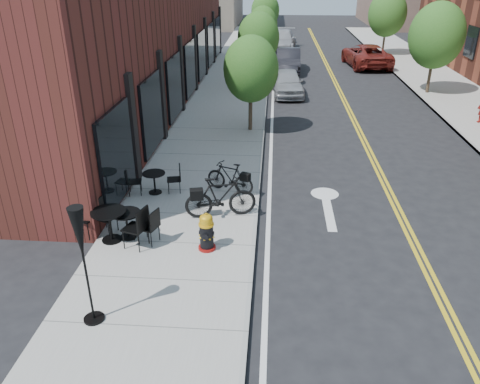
{
  "coord_description": "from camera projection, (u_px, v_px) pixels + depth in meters",
  "views": [
    {
      "loc": [
        0.33,
        -9.76,
        6.35
      ],
      "look_at": [
        -0.46,
        1.17,
        1.0
      ],
      "focal_mm": 35.0,
      "sensor_mm": 36.0,
      "label": 1
    }
  ],
  "objects": [
    {
      "name": "parked_car_c",
      "position": [
        281.0,
        41.0,
        37.76
      ],
      "size": [
        2.76,
        5.72,
        1.6
      ],
      "primitive_type": "imported",
      "rotation": [
        0.0,
        0.0,
        -0.09
      ],
      "color": "#A4A5A9",
      "rests_on": "ground"
    },
    {
      "name": "tree_far_b",
      "position": [
        437.0,
        36.0,
        24.0
      ],
      "size": [
        2.8,
        2.8,
        4.62
      ],
      "color": "#382B1E",
      "rests_on": "sidewalk_far"
    },
    {
      "name": "bistro_set_c",
      "position": [
        154.0,
        180.0,
        13.98
      ],
      "size": [
        1.61,
        0.81,
        0.85
      ],
      "rotation": [
        0.0,
        0.0,
        0.21
      ],
      "color": "black",
      "rests_on": "sidewalk_near"
    },
    {
      "name": "ground",
      "position": [
        255.0,
        250.0,
        11.55
      ],
      "size": [
        120.0,
        120.0,
        0.0
      ],
      "primitive_type": "plane",
      "color": "black",
      "rests_on": "ground"
    },
    {
      "name": "parked_car_far",
      "position": [
        366.0,
        55.0,
        31.96
      ],
      "size": [
        3.04,
        5.65,
        1.51
      ],
      "primitive_type": "imported",
      "rotation": [
        0.0,
        0.0,
        3.24
      ],
      "color": "maroon",
      "rests_on": "ground"
    },
    {
      "name": "fire_hydrant",
      "position": [
        207.0,
        232.0,
        11.18
      ],
      "size": [
        0.49,
        0.49,
        0.98
      ],
      "rotation": [
        0.0,
        0.0,
        -0.17
      ],
      "color": "maroon",
      "rests_on": "sidewalk_near"
    },
    {
      "name": "tree_far_c",
      "position": [
        387.0,
        14.0,
        34.76
      ],
      "size": [
        2.8,
        2.8,
        4.62
      ],
      "color": "#382B1E",
      "rests_on": "sidewalk_far"
    },
    {
      "name": "tree_near_d",
      "position": [
        265.0,
        11.0,
        39.95
      ],
      "size": [
        2.4,
        2.4,
        4.11
      ],
      "color": "#382B1E",
      "rests_on": "sidewalk_near"
    },
    {
      "name": "bicycle_left",
      "position": [
        230.0,
        177.0,
        14.06
      ],
      "size": [
        1.6,
        1.03,
        0.94
      ],
      "primitive_type": "imported",
      "rotation": [
        0.0,
        0.0,
        -1.98
      ],
      "color": "black",
      "rests_on": "sidewalk_near"
    },
    {
      "name": "tree_near_a",
      "position": [
        251.0,
        69.0,
        18.52
      ],
      "size": [
        2.2,
        2.2,
        3.81
      ],
      "color": "#382B1E",
      "rests_on": "sidewalk_near"
    },
    {
      "name": "tree_near_b",
      "position": [
        258.0,
        38.0,
        25.64
      ],
      "size": [
        2.3,
        2.3,
        3.98
      ],
      "color": "#382B1E",
      "rests_on": "sidewalk_near"
    },
    {
      "name": "parked_car_a",
      "position": [
        287.0,
        82.0,
        24.98
      ],
      "size": [
        1.85,
        4.0,
        1.33
      ],
      "primitive_type": "imported",
      "rotation": [
        0.0,
        0.0,
        0.07
      ],
      "color": "#96999E",
      "rests_on": "ground"
    },
    {
      "name": "parked_car_b",
      "position": [
        288.0,
        60.0,
        30.48
      ],
      "size": [
        1.59,
        4.4,
        1.44
      ],
      "primitive_type": "imported",
      "rotation": [
        0.0,
        0.0,
        -0.02
      ],
      "color": "black",
      "rests_on": "ground"
    },
    {
      "name": "tree_near_c",
      "position": [
        263.0,
        25.0,
        32.9
      ],
      "size": [
        2.1,
        2.1,
        3.67
      ],
      "color": "#382B1E",
      "rests_on": "sidewalk_near"
    },
    {
      "name": "bistro_set_b",
      "position": [
        110.0,
        221.0,
        11.49
      ],
      "size": [
        2.03,
        1.08,
        1.07
      ],
      "rotation": [
        0.0,
        0.0,
        -0.31
      ],
      "color": "black",
      "rests_on": "sidewalk_near"
    },
    {
      "name": "bistro_set_a",
      "position": [
        127.0,
        221.0,
        11.66
      ],
      "size": [
        1.74,
        0.94,
        0.92
      ],
      "rotation": [
        0.0,
        0.0,
        -0.32
      ],
      "color": "black",
      "rests_on": "sidewalk_near"
    },
    {
      "name": "sidewalk_near",
      "position": [
        220.0,
        123.0,
        20.62
      ],
      "size": [
        4.0,
        70.0,
        0.12
      ],
      "primitive_type": "cube",
      "color": "#9E9B93",
      "rests_on": "ground"
    },
    {
      "name": "bicycle_right",
      "position": [
        221.0,
        197.0,
        12.59
      ],
      "size": [
        2.01,
        0.98,
        1.16
      ],
      "primitive_type": "imported",
      "rotation": [
        0.0,
        0.0,
        1.8
      ],
      "color": "black",
      "rests_on": "sidewalk_near"
    },
    {
      "name": "patio_umbrella",
      "position": [
        81.0,
        242.0,
        8.33
      ],
      "size": [
        0.4,
        0.4,
        2.47
      ],
      "color": "black",
      "rests_on": "sidewalk_near"
    },
    {
      "name": "building_near",
      "position": [
        137.0,
        29.0,
        22.99
      ],
      "size": [
        5.0,
        28.0,
        7.0
      ],
      "primitive_type": "cube",
      "color": "#4A1F18",
      "rests_on": "ground"
    }
  ]
}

